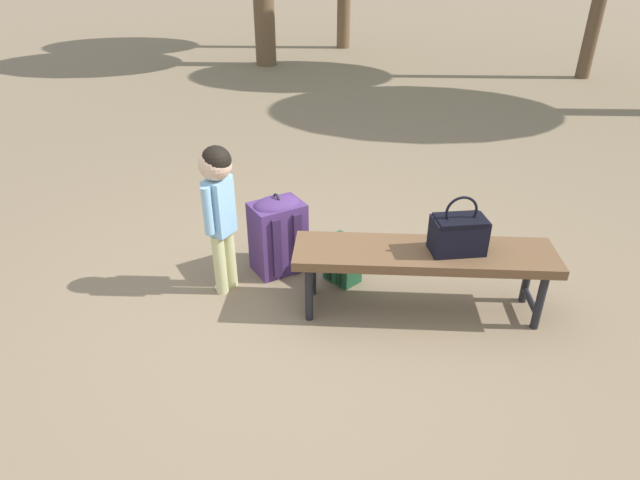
# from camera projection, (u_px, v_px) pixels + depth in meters

# --- Properties ---
(ground_plane) EXTENTS (40.00, 40.00, 0.00)m
(ground_plane) POSITION_uv_depth(u_px,v_px,m) (301.00, 314.00, 3.48)
(ground_plane) COLOR #7F6B51
(ground_plane) RESTS_ON ground
(park_bench) EXTENTS (1.60, 0.41, 0.45)m
(park_bench) POSITION_uv_depth(u_px,v_px,m) (424.00, 258.00, 3.33)
(park_bench) COLOR brown
(park_bench) RESTS_ON ground
(handbag) EXTENTS (0.35, 0.23, 0.37)m
(handbag) POSITION_uv_depth(u_px,v_px,m) (458.00, 233.00, 3.23)
(handbag) COLOR black
(handbag) RESTS_ON park_bench
(child_standing) EXTENTS (0.21, 0.26, 1.03)m
(child_standing) POSITION_uv_depth(u_px,v_px,m) (219.00, 197.00, 3.40)
(child_standing) COLOR #CCCC8C
(child_standing) RESTS_ON ground
(backpack_large) EXTENTS (0.44, 0.41, 0.60)m
(backpack_large) POSITION_uv_depth(u_px,v_px,m) (278.00, 232.00, 3.81)
(backpack_large) COLOR #4C2D66
(backpack_large) RESTS_ON ground
(backpack_small) EXTENTS (0.27, 0.27, 0.38)m
(backpack_small) POSITION_uv_depth(u_px,v_px,m) (343.00, 257.00, 3.74)
(backpack_small) COLOR #1E4C2D
(backpack_small) RESTS_ON ground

